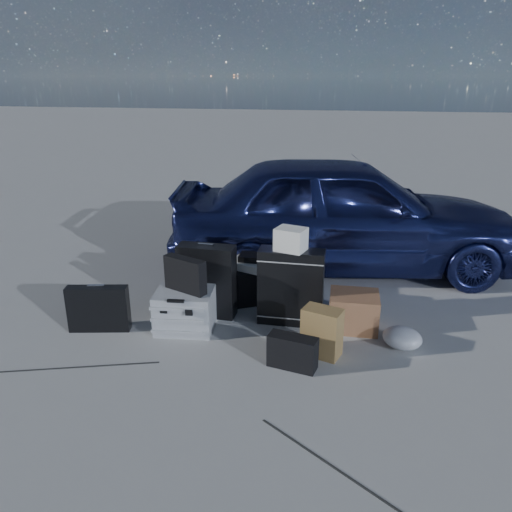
{
  "coord_description": "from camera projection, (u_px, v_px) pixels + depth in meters",
  "views": [
    {
      "loc": [
        0.71,
        -3.32,
        2.06
      ],
      "look_at": [
        -0.12,
        0.85,
        0.52
      ],
      "focal_mm": 35.0,
      "sensor_mm": 36.0,
      "label": 1
    }
  ],
  "objects": [
    {
      "name": "kraft_bag",
      "position": [
        322.0,
        332.0,
        3.85
      ],
      "size": [
        0.33,
        0.26,
        0.39
      ],
      "primitive_type": "cube",
      "rotation": [
        0.0,
        0.0,
        -0.32
      ],
      "color": "olive",
      "rests_on": "ground"
    },
    {
      "name": "suitcase_right",
      "position": [
        291.0,
        287.0,
        4.32
      ],
      "size": [
        0.56,
        0.2,
        0.67
      ],
      "primitive_type": "cube",
      "rotation": [
        0.0,
        0.0,
        0.0
      ],
      "color": "black",
      "rests_on": "ground"
    },
    {
      "name": "flat_box_black",
      "position": [
        254.0,
        257.0,
        4.73
      ],
      "size": [
        0.27,
        0.19,
        0.06
      ],
      "primitive_type": "cube",
      "rotation": [
        0.0,
        0.0,
        -0.02
      ],
      "color": "black",
      "rests_on": "flat_box_white"
    },
    {
      "name": "car",
      "position": [
        343.0,
        213.0,
        5.5
      ],
      "size": [
        3.97,
        2.14,
        1.28
      ],
      "primitive_type": "imported",
      "rotation": [
        0.0,
        0.0,
        1.74
      ],
      "color": "navy",
      "rests_on": "ground"
    },
    {
      "name": "ground",
      "position": [
        250.0,
        356.0,
        3.89
      ],
      "size": [
        60.0,
        60.0,
        0.0
      ],
      "primitive_type": "plane",
      "color": "#A1A19D",
      "rests_on": "ground"
    },
    {
      "name": "messenger_bag",
      "position": [
        292.0,
        352.0,
        3.7
      ],
      "size": [
        0.39,
        0.21,
        0.26
      ],
      "primitive_type": "cube",
      "rotation": [
        0.0,
        0.0,
        -0.21
      ],
      "color": "black",
      "rests_on": "ground"
    },
    {
      "name": "pelican_case",
      "position": [
        185.0,
        310.0,
        4.26
      ],
      "size": [
        0.52,
        0.44,
        0.35
      ],
      "primitive_type": "cube",
      "rotation": [
        0.0,
        0.0,
        0.11
      ],
      "color": "#AFB0B4",
      "rests_on": "ground"
    },
    {
      "name": "flat_box_white",
      "position": [
        252.0,
        264.0,
        4.75
      ],
      "size": [
        0.48,
        0.42,
        0.07
      ],
      "primitive_type": "cube",
      "rotation": [
        0.0,
        0.0,
        -0.35
      ],
      "color": "silver",
      "rests_on": "duffel_bag"
    },
    {
      "name": "laptop_bag",
      "position": [
        185.0,
        275.0,
        4.17
      ],
      "size": [
        0.4,
        0.24,
        0.29
      ],
      "primitive_type": "cube",
      "rotation": [
        0.0,
        0.0,
        -0.4
      ],
      "color": "black",
      "rests_on": "pelican_case"
    },
    {
      "name": "briefcase",
      "position": [
        99.0,
        309.0,
        4.23
      ],
      "size": [
        0.53,
        0.22,
        0.4
      ],
      "primitive_type": "cube",
      "rotation": [
        0.0,
        0.0,
        0.21
      ],
      "color": "black",
      "rests_on": "ground"
    },
    {
      "name": "cardboard_box",
      "position": [
        354.0,
        311.0,
        4.29
      ],
      "size": [
        0.42,
        0.37,
        0.31
      ],
      "primitive_type": "cube",
      "rotation": [
        0.0,
        0.0,
        0.03
      ],
      "color": "#8E5C3E",
      "rests_on": "ground"
    },
    {
      "name": "suitcase_left",
      "position": [
        207.0,
        281.0,
        4.47
      ],
      "size": [
        0.51,
        0.2,
        0.66
      ],
      "primitive_type": "cube",
      "rotation": [
        0.0,
        0.0,
        -0.03
      ],
      "color": "black",
      "rests_on": "ground"
    },
    {
      "name": "plastic_bag",
      "position": [
        402.0,
        338.0,
        3.99
      ],
      "size": [
        0.38,
        0.35,
        0.17
      ],
      "primitive_type": "ellipsoid",
      "rotation": [
        0.0,
        0.0,
        -0.32
      ],
      "color": "silver",
      "rests_on": "ground"
    },
    {
      "name": "duffel_bag",
      "position": [
        252.0,
        284.0,
        4.8
      ],
      "size": [
        0.73,
        0.57,
        0.34
      ],
      "primitive_type": "cube",
      "rotation": [
        0.0,
        0.0,
        0.49
      ],
      "color": "black",
      "rests_on": "ground"
    },
    {
      "name": "white_carton",
      "position": [
        291.0,
        239.0,
        4.17
      ],
      "size": [
        0.29,
        0.25,
        0.19
      ],
      "primitive_type": "cube",
      "rotation": [
        0.0,
        0.0,
        -0.28
      ],
      "color": "silver",
      "rests_on": "suitcase_right"
    }
  ]
}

